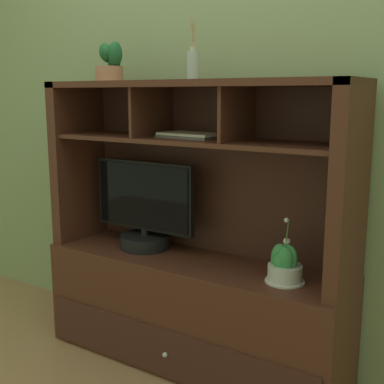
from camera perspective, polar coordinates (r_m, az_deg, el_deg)
floor_plane at (r=2.63m, az=0.00°, el=-18.86°), size 6.00×6.00×0.02m
back_wall at (r=2.49m, az=3.08°, el=13.26°), size 6.00×0.02×2.80m
media_console at (r=2.45m, az=0.10°, el=-9.91°), size 1.51×0.45×1.37m
tv_monitor at (r=2.54m, az=-5.46°, el=-2.50°), size 0.58×0.26×0.45m
potted_orchid at (r=2.15m, az=10.58°, el=-9.10°), size 0.17×0.17×0.28m
potted_fern at (r=2.13m, az=10.48°, el=-7.89°), size 0.12×0.11×0.17m
magazine_stack_left at (r=2.32m, az=-0.12°, el=6.51°), size 0.31×0.20×0.02m
diffuser_bottle at (r=2.29m, az=0.11°, el=14.34°), size 0.06×0.06×0.27m
potted_succulent at (r=2.58m, az=-9.33°, el=14.15°), size 0.16×0.16×0.19m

